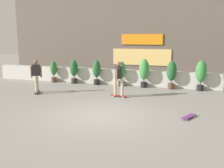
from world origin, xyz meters
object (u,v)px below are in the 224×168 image
object	(u,v)px
potted_plant_4	(144,71)
skateboard_near_camera	(189,116)
skater_far_left	(36,75)
potted_plant_5	(172,73)
potted_plant_1	(74,70)
skater_by_wall_right	(119,78)
potted_plant_0	(54,70)
potted_plant_2	(97,71)
potted_plant_6	(201,73)
potted_plant_3	(121,72)

from	to	relation	value
potted_plant_4	skateboard_near_camera	world-z (taller)	potted_plant_4
skater_far_left	potted_plant_5	bearing A→B (deg)	25.00
potted_plant_1	skater_by_wall_right	xyz separation A→B (m)	(3.52, -2.62, 0.12)
potted_plant_0	potted_plant_4	world-z (taller)	potted_plant_4
potted_plant_2	skater_far_left	distance (m)	3.68
potted_plant_6	skater_by_wall_right	world-z (taller)	skater_by_wall_right
potted_plant_6	skateboard_near_camera	xyz separation A→B (m)	(-0.53, -4.97, -0.88)
potted_plant_1	skateboard_near_camera	distance (m)	8.42
potted_plant_5	skater_far_left	distance (m)	7.11
skater_by_wall_right	skater_far_left	distance (m)	4.21
potted_plant_2	skater_far_left	world-z (taller)	skater_far_left
potted_plant_5	potted_plant_6	bearing A→B (deg)	0.00
potted_plant_0	potted_plant_1	world-z (taller)	potted_plant_1
potted_plant_3	skater_far_left	xyz separation A→B (m)	(-3.63, -3.00, 0.13)
skateboard_near_camera	potted_plant_2	bearing A→B (deg)	136.79
skater_by_wall_right	potted_plant_4	bearing A→B (deg)	73.99
potted_plant_0	potted_plant_1	bearing A→B (deg)	-0.00
potted_plant_2	potted_plant_5	size ratio (longest dim) A/B	0.94
potted_plant_3	potted_plant_4	xyz separation A→B (m)	(1.31, -0.00, 0.13)
potted_plant_5	potted_plant_0	bearing A→B (deg)	180.00
potted_plant_5	skater_far_left	xyz separation A→B (m)	(-6.44, -3.00, 0.04)
potted_plant_0	potted_plant_6	size ratio (longest dim) A/B	0.82
potted_plant_5	skater_by_wall_right	world-z (taller)	skater_by_wall_right
potted_plant_6	skater_far_left	size ratio (longest dim) A/B	0.94
skater_by_wall_right	potted_plant_0	bearing A→B (deg)	151.86
potted_plant_1	potted_plant_6	size ratio (longest dim) A/B	0.89
potted_plant_3	potted_plant_6	distance (m)	4.32
potted_plant_0	potted_plant_2	distance (m)	2.83
potted_plant_0	potted_plant_4	xyz separation A→B (m)	(5.64, -0.00, 0.20)
potted_plant_6	potted_plant_5	bearing A→B (deg)	180.00
potted_plant_2	skateboard_near_camera	xyz separation A→B (m)	(5.29, -4.97, -0.77)
potted_plant_1	potted_plant_4	world-z (taller)	potted_plant_4
potted_plant_2	skater_far_left	bearing A→B (deg)	-125.27
potted_plant_3	skater_far_left	world-z (taller)	skater_far_left
skateboard_near_camera	potted_plant_5	bearing A→B (deg)	101.11
potted_plant_4	skater_by_wall_right	bearing A→B (deg)	-106.01
potted_plant_1	skater_by_wall_right	bearing A→B (deg)	-36.61
potted_plant_6	skateboard_near_camera	world-z (taller)	potted_plant_6
potted_plant_2	skateboard_near_camera	size ratio (longest dim) A/B	1.79
potted_plant_1	skater_by_wall_right	size ratio (longest dim) A/B	0.84
potted_plant_1	potted_plant_2	size ratio (longest dim) A/B	0.99
potted_plant_0	skateboard_near_camera	size ratio (longest dim) A/B	1.64
potted_plant_4	potted_plant_5	bearing A→B (deg)	0.00
potted_plant_0	potted_plant_1	xyz separation A→B (m)	(1.37, -0.00, 0.09)
skateboard_near_camera	skater_far_left	bearing A→B (deg)	165.14
potted_plant_3	skater_far_left	distance (m)	4.72
potted_plant_2	potted_plant_3	xyz separation A→B (m)	(1.51, 0.00, -0.02)
potted_plant_1	potted_plant_0	bearing A→B (deg)	180.00
potted_plant_2	potted_plant_4	distance (m)	2.82
skater_far_left	skateboard_near_camera	size ratio (longest dim) A/B	2.11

